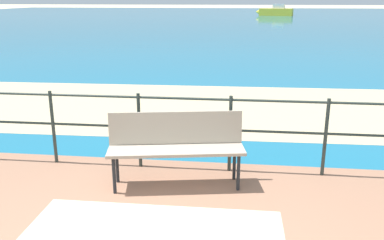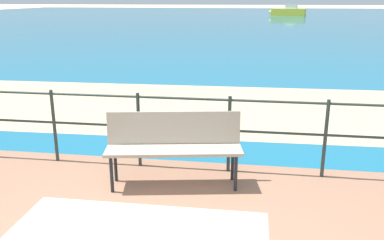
{
  "view_description": "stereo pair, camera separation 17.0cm",
  "coord_description": "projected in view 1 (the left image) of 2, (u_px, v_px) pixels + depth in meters",
  "views": [
    {
      "loc": [
        0.7,
        -2.61,
        2.23
      ],
      "look_at": [
        0.06,
        2.75,
        0.61
      ],
      "focal_mm": 38.48,
      "sensor_mm": 36.0,
      "label": 1
    },
    {
      "loc": [
        0.87,
        -2.59,
        2.23
      ],
      "look_at": [
        0.06,
        2.75,
        0.61
      ],
      "focal_mm": 38.48,
      "sensor_mm": 36.0,
      "label": 2
    }
  ],
  "objects": [
    {
      "name": "boat_near",
      "position": [
        275.0,
        12.0,
        49.94
      ],
      "size": [
        4.57,
        2.13,
        1.37
      ],
      "rotation": [
        0.0,
        0.0,
        2.9
      ],
      "color": "yellow",
      "rests_on": "sea_water"
    },
    {
      "name": "beach_strip",
      "position": [
        206.0,
        107.0,
        8.66
      ],
      "size": [
        54.08,
        5.36,
        0.01
      ],
      "primitive_type": "cube",
      "rotation": [
        0.0,
        0.0,
        0.02
      ],
      "color": "tan",
      "rests_on": "ground"
    },
    {
      "name": "railing_fence",
      "position": [
        184.0,
        123.0,
        5.26
      ],
      "size": [
        5.94,
        0.04,
        1.0
      ],
      "color": "#2D3833",
      "rests_on": "patio_paving"
    },
    {
      "name": "park_bench",
      "position": [
        176.0,
        141.0,
        4.85
      ],
      "size": [
        1.64,
        0.68,
        0.87
      ],
      "rotation": [
        0.0,
        0.0,
        0.18
      ],
      "color": "tan",
      "rests_on": "patio_paving"
    },
    {
      "name": "sea_water",
      "position": [
        235.0,
        20.0,
        41.24
      ],
      "size": [
        90.0,
        90.0,
        0.01
      ],
      "primitive_type": "cube",
      "color": "#196B8E",
      "rests_on": "ground"
    }
  ]
}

